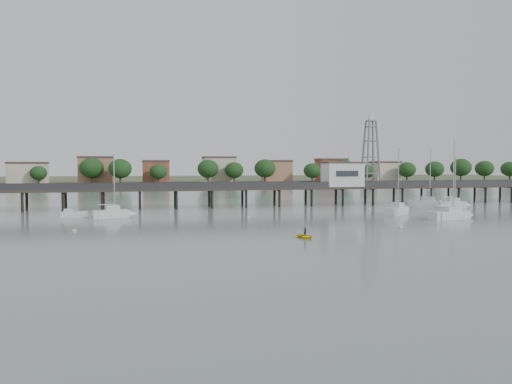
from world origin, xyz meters
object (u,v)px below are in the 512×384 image
(sailboat_b, at_px, (118,214))
(sailboat_f, at_px, (433,204))
(white_tender, at_px, (74,214))
(yellow_dinghy, at_px, (305,238))
(sailboat_e, at_px, (457,205))
(sailboat_d, at_px, (457,215))
(pier, at_px, (228,189))
(lattice_tower, at_px, (370,153))
(sailboat_c, at_px, (399,210))

(sailboat_b, bearing_deg, sailboat_f, -9.66)
(white_tender, distance_m, yellow_dinghy, 42.61)
(sailboat_e, bearing_deg, yellow_dinghy, -137.31)
(sailboat_d, height_order, sailboat_b, sailboat_d)
(pier, relative_size, sailboat_f, 12.08)
(lattice_tower, bearing_deg, sailboat_f, -49.81)
(lattice_tower, distance_m, white_tender, 62.00)
(sailboat_e, height_order, sailboat_b, sailboat_b)
(sailboat_b, xyz_separation_m, white_tender, (-7.07, 2.21, -0.17))
(pier, bearing_deg, sailboat_d, -44.00)
(sailboat_e, bearing_deg, sailboat_f, 165.00)
(pier, xyz_separation_m, white_tender, (-28.01, -13.77, -3.31))
(sailboat_c, bearing_deg, lattice_tower, 36.98)
(pier, relative_size, sailboat_c, 12.38)
(lattice_tower, bearing_deg, yellow_dinghy, -124.09)
(sailboat_e, bearing_deg, sailboat_c, -147.52)
(pier, height_order, sailboat_e, sailboat_e)
(sailboat_e, distance_m, sailboat_b, 65.66)
(sailboat_d, distance_m, white_tender, 61.80)
(lattice_tower, relative_size, sailboat_d, 1.18)
(pier, bearing_deg, sailboat_b, -142.64)
(pier, height_order, yellow_dinghy, pier)
(sailboat_f, bearing_deg, lattice_tower, 169.33)
(sailboat_c, distance_m, yellow_dinghy, 34.83)
(sailboat_c, height_order, sailboat_b, sailboat_c)
(lattice_tower, height_order, white_tender, lattice_tower)
(lattice_tower, bearing_deg, pier, -180.00)
(sailboat_c, height_order, yellow_dinghy, sailboat_c)
(sailboat_c, relative_size, sailboat_d, 0.92)
(pier, relative_size, yellow_dinghy, 53.36)
(pier, distance_m, lattice_tower, 32.34)
(sailboat_c, distance_m, sailboat_f, 17.31)
(sailboat_c, bearing_deg, yellow_dinghy, -177.26)
(lattice_tower, relative_size, sailboat_b, 1.43)
(sailboat_d, xyz_separation_m, sailboat_f, (8.80, 20.00, 0.00))
(lattice_tower, relative_size, sailboat_c, 1.28)
(white_tender, bearing_deg, yellow_dinghy, -45.73)
(sailboat_c, height_order, white_tender, sailboat_c)
(sailboat_d, relative_size, sailboat_b, 1.21)
(lattice_tower, height_order, sailboat_e, lattice_tower)
(pier, bearing_deg, sailboat_e, -15.11)
(pier, height_order, white_tender, pier)
(sailboat_c, distance_m, white_tender, 55.18)
(yellow_dinghy, bearing_deg, sailboat_c, 29.97)
(sailboat_f, xyz_separation_m, white_tender, (-68.31, -3.35, -0.16))
(pier, bearing_deg, sailboat_c, -38.34)
(sailboat_d, xyz_separation_m, sailboat_b, (-52.44, 14.44, 0.01))
(sailboat_b, relative_size, yellow_dinghy, 3.85)
(sailboat_d, height_order, sailboat_f, sailboat_d)
(sailboat_b, bearing_deg, pier, 22.51)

